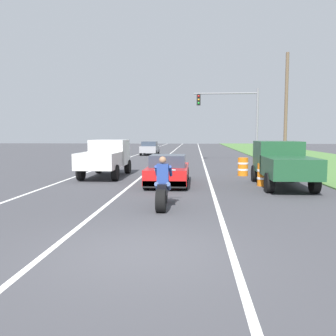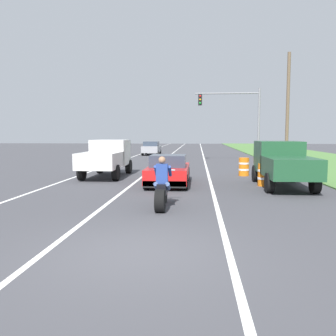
{
  "view_description": "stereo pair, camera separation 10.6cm",
  "coord_description": "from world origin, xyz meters",
  "px_view_note": "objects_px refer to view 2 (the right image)",
  "views": [
    {
      "loc": [
        1.07,
        -6.72,
        2.31
      ],
      "look_at": [
        0.04,
        6.99,
        1.0
      ],
      "focal_mm": 38.23,
      "sensor_mm": 36.0,
      "label": 1
    },
    {
      "loc": [
        1.17,
        -6.71,
        2.31
      ],
      "look_at": [
        0.04,
        6.99,
        1.0
      ],
      "focal_mm": 38.23,
      "sensor_mm": 36.0,
      "label": 2
    }
  ],
  "objects_px": {
    "motorcycle_with_rider": "(162,189)",
    "pickup_truck_right_shoulder_dark_green": "(283,162)",
    "construction_barrel_nearest": "(264,175)",
    "construction_barrel_mid": "(244,167)",
    "sports_car_red": "(168,171)",
    "distant_car_far_ahead": "(152,148)",
    "pickup_truck_left_lane_white": "(107,156)",
    "traffic_light_mast_near": "(238,113)"
  },
  "relations": [
    {
      "from": "pickup_truck_right_shoulder_dark_green",
      "to": "construction_barrel_mid",
      "type": "xyz_separation_m",
      "value": [
        -1.13,
        4.18,
        -0.6
      ]
    },
    {
      "from": "pickup_truck_left_lane_white",
      "to": "pickup_truck_right_shoulder_dark_green",
      "type": "distance_m",
      "value": 9.16
    },
    {
      "from": "distant_car_far_ahead",
      "to": "pickup_truck_right_shoulder_dark_green",
      "type": "bearing_deg",
      "value": -69.54
    },
    {
      "from": "pickup_truck_right_shoulder_dark_green",
      "to": "traffic_light_mast_near",
      "type": "bearing_deg",
      "value": 91.67
    },
    {
      "from": "construction_barrel_mid",
      "to": "distant_car_far_ahead",
      "type": "bearing_deg",
      "value": 111.58
    },
    {
      "from": "pickup_truck_left_lane_white",
      "to": "distant_car_far_ahead",
      "type": "xyz_separation_m",
      "value": [
        -0.17,
        20.36,
        -0.33
      ]
    },
    {
      "from": "pickup_truck_right_shoulder_dark_green",
      "to": "construction_barrel_nearest",
      "type": "height_order",
      "value": "pickup_truck_right_shoulder_dark_green"
    },
    {
      "from": "pickup_truck_left_lane_white",
      "to": "motorcycle_with_rider",
      "type": "bearing_deg",
      "value": -64.59
    },
    {
      "from": "motorcycle_with_rider",
      "to": "construction_barrel_mid",
      "type": "xyz_separation_m",
      "value": [
        3.66,
        9.05,
        -0.09
      ]
    },
    {
      "from": "construction_barrel_mid",
      "to": "pickup_truck_right_shoulder_dark_green",
      "type": "bearing_deg",
      "value": -74.91
    },
    {
      "from": "pickup_truck_left_lane_white",
      "to": "traffic_light_mast_near",
      "type": "relative_size",
      "value": 0.8
    },
    {
      "from": "construction_barrel_nearest",
      "to": "distant_car_far_ahead",
      "type": "relative_size",
      "value": 0.25
    },
    {
      "from": "motorcycle_with_rider",
      "to": "pickup_truck_right_shoulder_dark_green",
      "type": "height_order",
      "value": "pickup_truck_right_shoulder_dark_green"
    },
    {
      "from": "sports_car_red",
      "to": "pickup_truck_right_shoulder_dark_green",
      "type": "relative_size",
      "value": 0.9
    },
    {
      "from": "construction_barrel_nearest",
      "to": "motorcycle_with_rider",
      "type": "bearing_deg",
      "value": -128.15
    },
    {
      "from": "pickup_truck_left_lane_white",
      "to": "construction_barrel_nearest",
      "type": "xyz_separation_m",
      "value": [
        7.87,
        -2.85,
        -0.6
      ]
    },
    {
      "from": "motorcycle_with_rider",
      "to": "construction_barrel_nearest",
      "type": "xyz_separation_m",
      "value": [
        4.06,
        5.17,
        -0.09
      ]
    },
    {
      "from": "pickup_truck_left_lane_white",
      "to": "construction_barrel_mid",
      "type": "bearing_deg",
      "value": 7.83
    },
    {
      "from": "construction_barrel_mid",
      "to": "distant_car_far_ahead",
      "type": "distance_m",
      "value": 20.79
    },
    {
      "from": "sports_car_red",
      "to": "pickup_truck_right_shoulder_dark_green",
      "type": "xyz_separation_m",
      "value": [
        5.01,
        -0.41,
        0.48
      ]
    },
    {
      "from": "construction_barrel_mid",
      "to": "sports_car_red",
      "type": "bearing_deg",
      "value": -135.88
    },
    {
      "from": "construction_barrel_mid",
      "to": "motorcycle_with_rider",
      "type": "bearing_deg",
      "value": -112.03
    },
    {
      "from": "sports_car_red",
      "to": "pickup_truck_right_shoulder_dark_green",
      "type": "bearing_deg",
      "value": -4.7
    },
    {
      "from": "traffic_light_mast_near",
      "to": "construction_barrel_nearest",
      "type": "xyz_separation_m",
      "value": [
        -0.32,
        -13.6,
        -3.54
      ]
    },
    {
      "from": "construction_barrel_nearest",
      "to": "pickup_truck_left_lane_white",
      "type": "bearing_deg",
      "value": 160.12
    },
    {
      "from": "traffic_light_mast_near",
      "to": "distant_car_far_ahead",
      "type": "distance_m",
      "value": 13.15
    },
    {
      "from": "sports_car_red",
      "to": "construction_barrel_nearest",
      "type": "xyz_separation_m",
      "value": [
        4.29,
        -0.11,
        -0.13
      ]
    },
    {
      "from": "motorcycle_with_rider",
      "to": "pickup_truck_left_lane_white",
      "type": "relative_size",
      "value": 0.46
    },
    {
      "from": "pickup_truck_left_lane_white",
      "to": "pickup_truck_right_shoulder_dark_green",
      "type": "bearing_deg",
      "value": -20.15
    },
    {
      "from": "pickup_truck_left_lane_white",
      "to": "construction_barrel_nearest",
      "type": "height_order",
      "value": "pickup_truck_left_lane_white"
    },
    {
      "from": "construction_barrel_mid",
      "to": "distant_car_far_ahead",
      "type": "xyz_separation_m",
      "value": [
        -7.64,
        19.33,
        0.27
      ]
    },
    {
      "from": "pickup_truck_left_lane_white",
      "to": "construction_barrel_nearest",
      "type": "relative_size",
      "value": 4.8
    },
    {
      "from": "sports_car_red",
      "to": "distant_car_far_ahead",
      "type": "bearing_deg",
      "value": 99.24
    },
    {
      "from": "sports_car_red",
      "to": "pickup_truck_left_lane_white",
      "type": "xyz_separation_m",
      "value": [
        -3.58,
        2.74,
        0.48
      ]
    },
    {
      "from": "motorcycle_with_rider",
      "to": "traffic_light_mast_near",
      "type": "relative_size",
      "value": 0.37
    },
    {
      "from": "construction_barrel_nearest",
      "to": "construction_barrel_mid",
      "type": "distance_m",
      "value": 3.9
    },
    {
      "from": "pickup_truck_right_shoulder_dark_green",
      "to": "construction_barrel_mid",
      "type": "bearing_deg",
      "value": 105.09
    },
    {
      "from": "sports_car_red",
      "to": "construction_barrel_nearest",
      "type": "distance_m",
      "value": 4.29
    },
    {
      "from": "motorcycle_with_rider",
      "to": "pickup_truck_right_shoulder_dark_green",
      "type": "bearing_deg",
      "value": 45.46
    },
    {
      "from": "pickup_truck_left_lane_white",
      "to": "construction_barrel_nearest",
      "type": "bearing_deg",
      "value": -19.88
    },
    {
      "from": "traffic_light_mast_near",
      "to": "construction_barrel_nearest",
      "type": "relative_size",
      "value": 6.0
    },
    {
      "from": "distant_car_far_ahead",
      "to": "pickup_truck_left_lane_white",
      "type": "bearing_deg",
      "value": -89.51
    }
  ]
}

